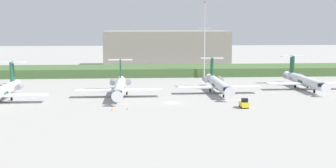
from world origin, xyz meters
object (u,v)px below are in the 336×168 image
(regional_jet_nearest, at_px, (1,92))
(safety_cone_mid_marker, at_px, (127,108))
(antenna_mast, at_px, (204,47))
(regional_jet_second, at_px, (119,87))
(regional_jet_fourth, at_px, (304,80))
(baggage_tug, at_px, (244,104))
(regional_jet_third, at_px, (218,84))
(safety_cone_front_marker, at_px, (112,109))

(regional_jet_nearest, height_order, safety_cone_mid_marker, regional_jet_nearest)
(antenna_mast, relative_size, safety_cone_mid_marker, 48.51)
(regional_jet_nearest, distance_m, regional_jet_second, 29.38)
(regional_jet_second, bearing_deg, regional_jet_nearest, -166.79)
(regional_jet_fourth, height_order, baggage_tug, regional_jet_fourth)
(regional_jet_third, relative_size, safety_cone_mid_marker, 56.36)
(regional_jet_nearest, distance_m, antenna_mast, 72.86)
(regional_jet_third, bearing_deg, safety_cone_front_marker, -140.00)
(regional_jet_third, height_order, regional_jet_fourth, same)
(regional_jet_nearest, relative_size, baggage_tug, 9.69)
(baggage_tug, bearing_deg, regional_jet_fourth, 48.93)
(antenna_mast, xyz_separation_m, safety_cone_mid_marker, (-26.00, -56.91, -10.74))
(regional_jet_fourth, relative_size, safety_cone_front_marker, 56.36)
(antenna_mast, distance_m, safety_cone_mid_marker, 63.49)
(regional_jet_fourth, height_order, antenna_mast, antenna_mast)
(regional_jet_second, distance_m, baggage_tug, 34.52)
(safety_cone_front_marker, bearing_deg, antenna_mast, 62.91)
(antenna_mast, relative_size, safety_cone_front_marker, 48.51)
(regional_jet_third, distance_m, safety_cone_mid_marker, 33.90)
(regional_jet_nearest, distance_m, regional_jet_fourth, 83.91)
(regional_jet_fourth, xyz_separation_m, baggage_tug, (-24.74, -28.39, -1.53))
(regional_jet_third, bearing_deg, regional_jet_fourth, 11.91)
(regional_jet_nearest, bearing_deg, antenna_mast, 38.05)
(regional_jet_fourth, bearing_deg, safety_cone_front_marker, -151.90)
(regional_jet_second, height_order, antenna_mast, antenna_mast)
(antenna_mast, bearing_deg, safety_cone_front_marker, -117.09)
(regional_jet_second, relative_size, safety_cone_mid_marker, 56.36)
(safety_cone_front_marker, bearing_deg, safety_cone_mid_marker, 8.79)
(baggage_tug, bearing_deg, safety_cone_mid_marker, -179.38)
(baggage_tug, relative_size, safety_cone_mid_marker, 5.82)
(regional_jet_fourth, relative_size, antenna_mast, 1.16)
(regional_jet_fourth, xyz_separation_m, antenna_mast, (-25.31, 28.24, 8.48))
(safety_cone_mid_marker, bearing_deg, regional_jet_second, 97.14)
(regional_jet_nearest, xyz_separation_m, antenna_mast, (56.99, 44.60, 8.48))
(antenna_mast, bearing_deg, baggage_tug, -89.42)
(regional_jet_fourth, bearing_deg, regional_jet_nearest, -168.76)
(regional_jet_nearest, height_order, antenna_mast, antenna_mast)
(safety_cone_mid_marker, bearing_deg, antenna_mast, 65.45)
(regional_jet_nearest, xyz_separation_m, baggage_tug, (57.56, -12.03, -1.53))
(regional_jet_nearest, bearing_deg, regional_jet_fourth, 11.24)
(regional_jet_nearest, relative_size, safety_cone_front_marker, 56.36)
(regional_jet_third, xyz_separation_m, safety_cone_front_marker, (-28.11, -23.59, -2.26))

